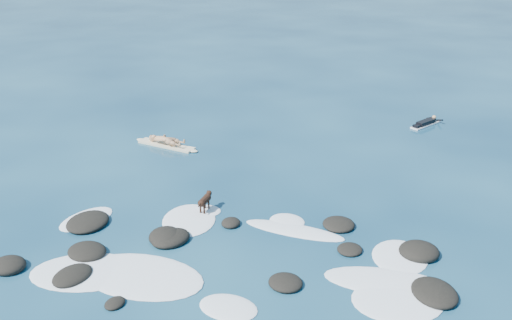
% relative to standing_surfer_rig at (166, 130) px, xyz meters
% --- Properties ---
extents(ground, '(160.00, 160.00, 0.00)m').
position_rel_standing_surfer_rig_xyz_m(ground, '(5.00, -6.39, -0.77)').
color(ground, '#0A2642').
rests_on(ground, ground).
extents(reef_rocks, '(13.50, 7.12, 0.49)m').
position_rel_standing_surfer_rig_xyz_m(reef_rocks, '(5.86, -8.03, -0.67)').
color(reef_rocks, black).
rests_on(reef_rocks, ground).
extents(breaking_foam, '(13.03, 6.94, 0.12)m').
position_rel_standing_surfer_rig_xyz_m(breaking_foam, '(6.10, -8.14, -0.76)').
color(breaking_foam, white).
rests_on(breaking_foam, ground).
extents(standing_surfer_rig, '(3.41, 1.12, 1.94)m').
position_rel_standing_surfer_rig_xyz_m(standing_surfer_rig, '(0.00, 0.00, 0.00)').
color(standing_surfer_rig, beige).
rests_on(standing_surfer_rig, ground).
extents(paddling_surfer_rig, '(1.56, 2.06, 0.39)m').
position_rel_standing_surfer_rig_xyz_m(paddling_surfer_rig, '(11.22, 6.59, -0.64)').
color(paddling_surfer_rig, white).
rests_on(paddling_surfer_rig, ground).
extents(dog, '(0.30, 1.09, 0.69)m').
position_rel_standing_surfer_rig_xyz_m(dog, '(4.13, -5.40, -0.31)').
color(dog, black).
rests_on(dog, ground).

